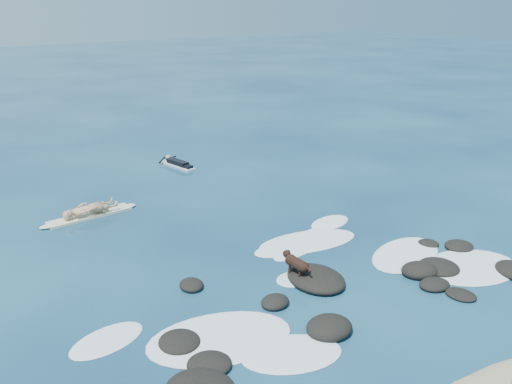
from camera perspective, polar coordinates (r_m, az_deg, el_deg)
ground at (r=16.61m, az=2.42°, el=-7.94°), size 160.00×160.00×0.00m
reef_rocks at (r=14.16m, az=5.82°, el=-12.82°), size 13.05×6.54×0.48m
breaking_foam at (r=16.48m, az=7.09°, el=-8.27°), size 12.91×7.12×0.12m
standing_surfer_rig at (r=20.98m, az=-16.46°, el=-0.36°), size 3.64×0.93×2.07m
paddling_surfer_rig at (r=26.60m, az=-7.87°, el=2.85°), size 1.07×2.28×0.39m
dog at (r=15.92m, az=3.99°, el=-7.10°), size 0.33×1.26×0.80m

